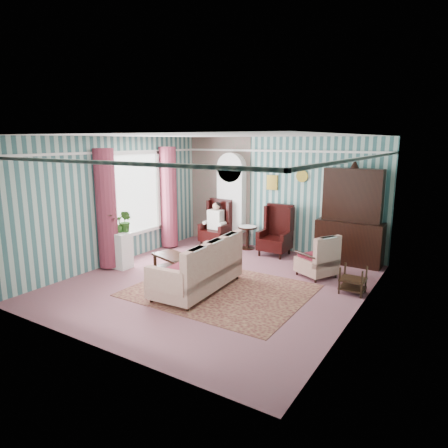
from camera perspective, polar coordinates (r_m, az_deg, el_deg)
The scene contains 17 objects.
floor at distance 8.12m, azimuth -1.16°, elevation -8.42°, with size 6.00×6.00×0.00m, color #905459.
room_shell at distance 8.15m, azimuth -4.20°, elevation 6.15°, with size 5.53×6.02×2.91m.
bookcase at distance 10.87m, azimuth 1.02°, elevation 2.92°, with size 0.80×0.28×2.24m, color silver.
dresser_hutch at distance 9.51m, azimuth 17.68°, elevation 1.42°, with size 1.50×0.56×2.36m, color black.
wingback_left at distance 10.76m, azimuth -1.20°, elevation 0.15°, with size 0.76×0.80×1.25m, color black.
wingback_right at distance 9.94m, azimuth 7.28°, elevation -0.94°, with size 0.76×0.80×1.25m, color black.
seated_woman at distance 10.77m, azimuth -1.20°, elevation -0.03°, with size 0.44×0.40×1.18m, color white, non-canonical shape.
round_side_table at distance 10.51m, azimuth 3.37°, elevation -1.97°, with size 0.50×0.50×0.60m, color black.
nest_table at distance 7.89m, azimuth 17.94°, elevation -7.55°, with size 0.45×0.38×0.54m, color black.
plant_stand at distance 9.26m, azimuth -14.78°, elevation -3.63°, with size 0.55×0.35×0.80m, color silver.
rug at distance 7.73m, azimuth -0.50°, elevation -9.44°, with size 3.20×2.60×0.01m, color #4B191F.
sofa at distance 7.63m, azimuth -3.86°, elevation -6.14°, with size 2.07×1.04×0.92m, color beige.
floral_armchair at distance 8.58m, azimuth 13.16°, elevation -4.29°, with size 0.75×0.88×0.95m, color #C3B897.
coffee_table at distance 8.65m, azimuth -7.26°, elevation -5.76°, with size 0.91×0.52×0.41m, color black.
potted_plant_a at distance 9.09m, azimuth -16.04°, elevation 0.09°, with size 0.41×0.36×0.46m, color #19511D.
potted_plant_b at distance 9.13m, azimuth -13.84°, elevation 0.38°, with size 0.27×0.22×0.50m, color #1B571F.
potted_plant_c at distance 9.18m, azimuth -14.74°, elevation 0.01°, with size 0.21×0.21×0.38m, color #19501C.
Camera 1 is at (4.16, -6.37, 2.82)m, focal length 32.00 mm.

